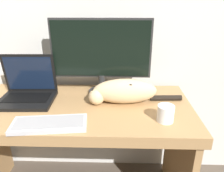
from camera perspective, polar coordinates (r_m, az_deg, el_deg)
name	(u,v)px	position (r m, az deg, el deg)	size (l,w,h in m)	color
desk	(77,128)	(1.37, -9.04, -10.74)	(1.34, 0.62, 0.72)	#A37A4C
monitor	(101,53)	(1.33, -2.88, 8.50)	(0.61, 0.17, 0.47)	#282828
laptop	(27,91)	(1.41, -21.22, -1.33)	(0.33, 0.26, 0.27)	black
external_keyboard	(49,124)	(1.11, -16.04, -9.50)	(0.37, 0.18, 0.02)	#BCBCC1
cat	(123,91)	(1.27, 2.99, -1.34)	(0.55, 0.15, 0.15)	#D1B284
coffee_mug	(166,113)	(1.13, 13.82, -6.98)	(0.08, 0.08, 0.08)	white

